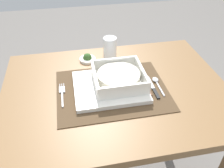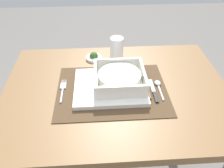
% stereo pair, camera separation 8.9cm
% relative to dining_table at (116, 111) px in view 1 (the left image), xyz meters
% --- Properties ---
extents(dining_table, '(0.87, 0.66, 0.73)m').
position_rel_dining_table_xyz_m(dining_table, '(0.00, 0.00, 0.00)').
color(dining_table, brown).
rests_on(dining_table, ground).
extents(placemat, '(0.42, 0.32, 0.00)m').
position_rel_dining_table_xyz_m(placemat, '(-0.02, -0.01, 0.12)').
color(placemat, '#4C3823').
rests_on(placemat, dining_table).
extents(serving_plate, '(0.27, 0.23, 0.02)m').
position_rel_dining_table_xyz_m(serving_plate, '(-0.02, -0.00, 0.13)').
color(serving_plate, white).
rests_on(serving_plate, placemat).
extents(porridge_bowl, '(0.19, 0.19, 0.05)m').
position_rel_dining_table_xyz_m(porridge_bowl, '(0.01, 0.01, 0.16)').
color(porridge_bowl, white).
rests_on(porridge_bowl, serving_plate).
extents(fork, '(0.02, 0.14, 0.00)m').
position_rel_dining_table_xyz_m(fork, '(-0.21, 0.00, 0.13)').
color(fork, silver).
rests_on(fork, placemat).
extents(spoon, '(0.02, 0.12, 0.01)m').
position_rel_dining_table_xyz_m(spoon, '(0.16, 0.00, 0.13)').
color(spoon, silver).
rests_on(spoon, placemat).
extents(butter_knife, '(0.01, 0.14, 0.01)m').
position_rel_dining_table_xyz_m(butter_knife, '(0.14, -0.04, 0.13)').
color(butter_knife, black).
rests_on(butter_knife, placemat).
extents(bread_knife, '(0.01, 0.14, 0.01)m').
position_rel_dining_table_xyz_m(bread_knife, '(0.12, -0.01, 0.13)').
color(bread_knife, '#59331E').
rests_on(bread_knife, placemat).
extents(drinking_glass, '(0.06, 0.06, 0.10)m').
position_rel_dining_table_xyz_m(drinking_glass, '(0.02, 0.23, 0.16)').
color(drinking_glass, white).
rests_on(drinking_glass, dining_table).
extents(condiment_saucer, '(0.07, 0.07, 0.04)m').
position_rel_dining_table_xyz_m(condiment_saucer, '(-0.09, 0.22, 0.13)').
color(condiment_saucer, white).
rests_on(condiment_saucer, dining_table).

